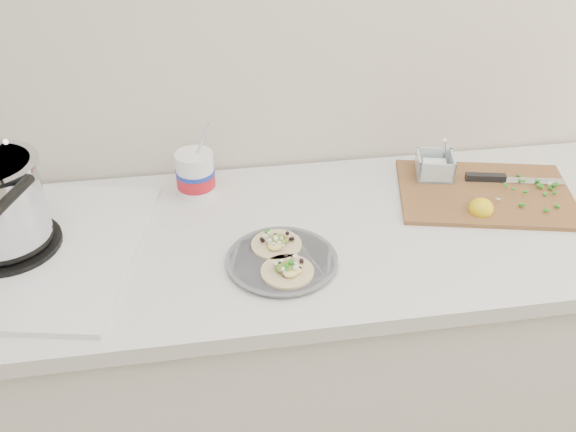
{
  "coord_description": "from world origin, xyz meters",
  "views": [
    {
      "loc": [
        -0.27,
        0.17,
        1.81
      ],
      "look_at": [
        -0.07,
        1.4,
        0.96
      ],
      "focal_mm": 40.0,
      "sensor_mm": 36.0,
      "label": 1
    }
  ],
  "objects": [
    {
      "name": "stove",
      "position": [
        -0.72,
        1.44,
        0.99
      ],
      "size": [
        0.69,
        0.65,
        0.28
      ],
      "rotation": [
        0.0,
        0.0,
        -0.21
      ],
      "color": "silver",
      "rests_on": "counter"
    },
    {
      "name": "cutboard",
      "position": [
        0.46,
        1.51,
        0.92
      ],
      "size": [
        0.5,
        0.4,
        0.07
      ],
      "rotation": [
        0.0,
        0.0,
        -0.23
      ],
      "color": "brown",
      "rests_on": "counter"
    },
    {
      "name": "taco_plate",
      "position": [
        -0.1,
        1.3,
        0.92
      ],
      "size": [
        0.25,
        0.25,
        0.04
      ],
      "rotation": [
        0.0,
        0.0,
        -0.17
      ],
      "color": "slate",
      "rests_on": "counter"
    },
    {
      "name": "counter",
      "position": [
        0.0,
        1.43,
        0.45
      ],
      "size": [
        2.44,
        0.66,
        0.9
      ],
      "color": "silver",
      "rests_on": "ground"
    },
    {
      "name": "tub",
      "position": [
        -0.28,
        1.63,
        0.97
      ],
      "size": [
        0.1,
        0.1,
        0.23
      ],
      "rotation": [
        0.0,
        0.0,
        -0.12
      ],
      "color": "white",
      "rests_on": "counter"
    }
  ]
}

